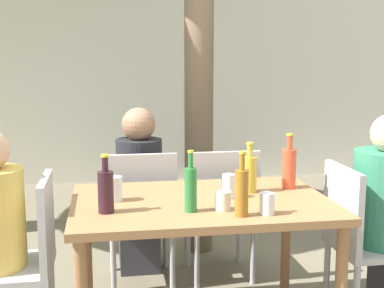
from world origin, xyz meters
name	(u,v)px	position (x,y,z in m)	size (l,w,h in m)	color
cafe_building_wall	(144,66)	(0.00, 3.79, 1.40)	(10.00, 0.08, 2.80)	silver
dining_table_front	(201,215)	(0.00, 0.00, 0.67)	(1.36, 0.91, 0.76)	#996B42
patio_chair_0	(25,254)	(-0.91, 0.00, 0.52)	(0.44, 0.44, 0.91)	#B2B2B7
patio_chair_1	(360,235)	(0.91, 0.00, 0.52)	(0.44, 0.44, 0.91)	#B2B2B7
patio_chair_2	(141,210)	(-0.27, 0.69, 0.52)	(0.44, 0.44, 0.91)	#B2B2B7
patio_chair_3	(222,206)	(0.27, 0.69, 0.52)	(0.44, 0.44, 0.91)	#B2B2B7
person_seated_2	(139,199)	(-0.27, 0.93, 0.52)	(0.31, 0.55, 1.17)	#383842
green_bottle_0	(191,188)	(-0.09, -0.21, 0.88)	(0.06, 0.06, 0.30)	#287A38
soda_bottle_1	(289,167)	(0.54, 0.17, 0.88)	(0.08, 0.08, 0.32)	#DB4C2D
wine_bottle_2	(106,190)	(-0.50, -0.15, 0.87)	(0.08, 0.08, 0.29)	#331923
oil_cruet_3	(249,173)	(0.29, 0.12, 0.87)	(0.08, 0.08, 0.28)	gold
amber_bottle_4	(242,191)	(0.14, -0.32, 0.88)	(0.06, 0.06, 0.31)	#9E661E
drinking_glass_0	(223,201)	(0.07, -0.21, 0.81)	(0.08, 0.08, 0.10)	silver
drinking_glass_1	(229,186)	(0.15, 0.01, 0.82)	(0.07, 0.07, 0.13)	white
drinking_glass_2	(115,189)	(-0.45, 0.05, 0.82)	(0.08, 0.08, 0.13)	white
drinking_glass_3	(267,204)	(0.26, -0.31, 0.81)	(0.07, 0.07, 0.11)	white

